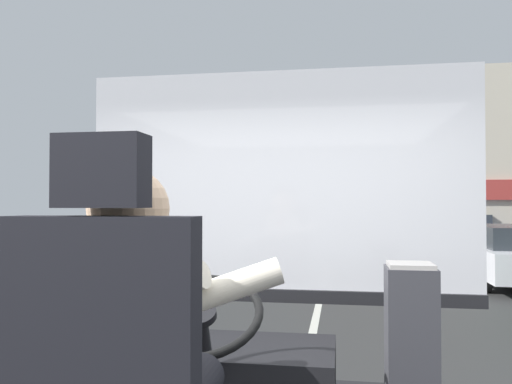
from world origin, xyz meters
TOP-DOWN VIEW (x-y plane):
  - ground at (0.00, 8.80)m, footprint 18.00×44.00m
  - bus_driver at (-0.19, -0.24)m, footprint 0.81×0.63m
  - steering_console at (-0.19, 0.83)m, footprint 1.10×0.97m
  - fare_box at (0.71, 0.83)m, footprint 0.22×0.24m
  - windshield_panel at (0.00, 1.62)m, footprint 2.50×0.08m
  - street_tree at (-3.49, 11.57)m, footprint 2.80×2.80m
  - shop_building at (4.89, 17.45)m, footprint 11.21×5.86m
  - parked_car_white at (4.16, 10.65)m, footprint 1.88×4.23m
  - parked_car_blue at (4.07, 15.83)m, footprint 1.90×4.30m
  - parked_car_silver at (4.63, 21.05)m, footprint 1.84×4.03m

SIDE VIEW (x-z plane):
  - ground at x=0.00m, z-range -0.05..0.00m
  - parked_car_white at x=4.16m, z-range 0.02..1.34m
  - parked_car_silver at x=4.63m, z-range 0.02..1.42m
  - parked_car_blue at x=4.07m, z-range 0.02..1.49m
  - steering_console at x=-0.19m, z-range 0.56..1.34m
  - fare_box at x=0.71m, z-range 0.72..1.54m
  - bus_driver at x=-0.19m, z-range 1.03..1.81m
  - windshield_panel at x=0.00m, z-range 1.03..2.51m
  - shop_building at x=4.89m, z-range 0.00..6.01m
  - street_tree at x=-3.49m, z-range 1.10..6.18m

